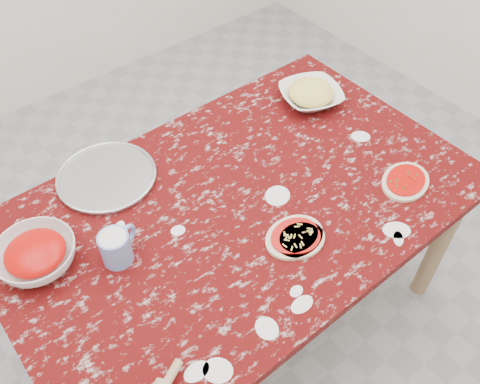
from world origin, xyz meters
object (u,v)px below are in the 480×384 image
object	(u,v)px
pizza_tray	(107,177)
cheese_bowl	(311,96)
flour_mug	(117,247)
worktable	(240,218)
sauce_bowl	(37,256)

from	to	relation	value
pizza_tray	cheese_bowl	size ratio (longest dim) A/B	1.41
cheese_bowl	flour_mug	xyz separation A→B (m)	(-0.99, -0.19, 0.03)
flour_mug	worktable	bearing A→B (deg)	-7.33
cheese_bowl	worktable	bearing A→B (deg)	-156.58
flour_mug	pizza_tray	bearing A→B (deg)	67.33
sauce_bowl	pizza_tray	bearing A→B (deg)	29.28
pizza_tray	flour_mug	xyz separation A→B (m)	(-0.13, -0.32, 0.05)
cheese_bowl	pizza_tray	bearing A→B (deg)	171.18
pizza_tray	flour_mug	distance (m)	0.35
worktable	pizza_tray	bearing A→B (deg)	128.05
cheese_bowl	flour_mug	world-z (taller)	flour_mug
cheese_bowl	sauce_bowl	bearing A→B (deg)	-177.42
sauce_bowl	cheese_bowl	bearing A→B (deg)	2.58
worktable	cheese_bowl	bearing A→B (deg)	23.42
worktable	flour_mug	xyz separation A→B (m)	(-0.43, 0.06, 0.14)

